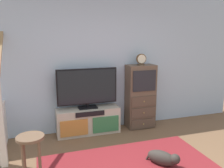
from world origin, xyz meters
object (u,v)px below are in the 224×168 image
television (87,87)px  dog (163,158)px  desk_clock (141,59)px  bar_stool_near (31,150)px  side_cabinet (140,97)px  media_console (88,121)px

television → dog: bearing=-61.8°
desk_clock → bar_stool_near: size_ratio=0.32×
bar_stool_near → desk_clock: bearing=34.4°
side_cabinet → television: bearing=179.3°
media_console → dog: media_console is taller
side_cabinet → dog: (-0.30, -1.51, -0.54)m
desk_clock → dog: size_ratio=0.48×
bar_stool_near → dog: bar_stool_near is taller
television → media_console: bearing=-90.0°
dog → television: bearing=118.2°
media_console → bar_stool_near: bar_stool_near is taller
media_console → bar_stool_near: (-1.03, -1.47, 0.27)m
desk_clock → bar_stool_near: bearing=-145.6°
television → side_cabinet: side_cabinet is taller
media_console → desk_clock: size_ratio=5.38×
media_console → television: television is taller
bar_stool_near → dog: 1.90m
television → bar_stool_near: (-1.03, -1.49, -0.40)m
bar_stool_near → dog: bearing=-0.9°
television → side_cabinet: (1.12, -0.01, -0.27)m
dog → media_console: bearing=118.6°
desk_clock → side_cabinet: bearing=58.0°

